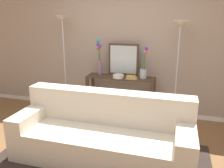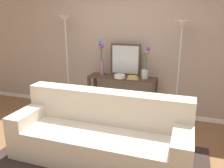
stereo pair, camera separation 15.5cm
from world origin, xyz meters
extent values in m
cube|color=brown|center=(0.00, 0.00, -0.01)|extent=(16.00, 16.00, 0.02)
cube|color=white|center=(0.00, 1.92, 0.04)|extent=(12.00, 0.15, 0.09)
cube|color=tan|center=(0.00, 1.92, 1.35)|extent=(12.00, 0.14, 2.53)
cube|color=#332823|center=(0.09, 0.05, 0.01)|extent=(2.85, 1.65, 0.01)
cube|color=beige|center=(0.09, 0.15, 0.21)|extent=(2.35, 0.85, 0.42)
cube|color=beige|center=(0.09, 0.44, 0.65)|extent=(2.35, 0.26, 0.46)
cube|color=beige|center=(-0.96, 0.15, 0.30)|extent=(0.24, 0.85, 0.60)
cube|color=beige|center=(1.15, 0.15, 0.30)|extent=(0.24, 0.85, 0.60)
cube|color=#473323|center=(-0.02, 1.58, 0.78)|extent=(1.27, 0.34, 0.03)
cube|color=#473323|center=(-0.02, 1.58, 0.15)|extent=(1.17, 0.29, 0.01)
cube|color=#473323|center=(-0.63, 1.44, 0.38)|extent=(0.05, 0.05, 0.77)
cube|color=#473323|center=(0.60, 1.44, 0.38)|extent=(0.05, 0.05, 0.77)
cube|color=#473323|center=(-0.63, 1.73, 0.38)|extent=(0.05, 0.05, 0.77)
cube|color=#473323|center=(0.60, 1.73, 0.38)|extent=(0.05, 0.05, 0.77)
cylinder|color=silver|center=(-1.12, 1.52, 0.01)|extent=(0.26, 0.26, 0.02)
cylinder|color=silver|center=(-1.12, 1.52, 0.91)|extent=(0.02, 0.02, 1.78)
cone|color=silver|center=(-1.12, 1.52, 1.85)|extent=(0.28, 0.28, 0.10)
cylinder|color=silver|center=(0.98, 1.52, 0.01)|extent=(0.26, 0.26, 0.02)
cylinder|color=silver|center=(0.98, 1.52, 0.87)|extent=(0.02, 0.02, 1.69)
cone|color=silver|center=(0.98, 1.52, 1.76)|extent=(0.28, 0.28, 0.10)
cube|color=#473323|center=(0.00, 1.72, 1.09)|extent=(0.57, 0.02, 0.59)
cube|color=silver|center=(0.00, 1.71, 1.09)|extent=(0.50, 0.01, 0.52)
cylinder|color=gray|center=(-0.43, 1.62, 0.94)|extent=(0.08, 0.08, 0.28)
cylinder|color=#3D7538|center=(-0.44, 1.61, 1.26)|extent=(0.04, 0.03, 0.36)
sphere|color=#309FCE|center=(-0.45, 1.59, 1.44)|extent=(0.07, 0.07, 0.07)
cylinder|color=#3D7538|center=(-0.45, 1.62, 1.22)|extent=(0.02, 0.03, 0.29)
sphere|color=#612FCB|center=(-0.46, 1.61, 1.36)|extent=(0.04, 0.04, 0.04)
cylinder|color=#3D7538|center=(-0.43, 1.61, 1.21)|extent=(0.02, 0.02, 0.27)
sphere|color=#7740EA|center=(-0.41, 1.59, 1.35)|extent=(0.07, 0.07, 0.07)
cylinder|color=#3D7538|center=(-0.45, 1.62, 1.19)|extent=(0.01, 0.03, 0.23)
sphere|color=#DD5D4B|center=(-0.47, 1.61, 1.30)|extent=(0.06, 0.06, 0.06)
cylinder|color=#3D7538|center=(-0.44, 1.63, 1.21)|extent=(0.04, 0.02, 0.27)
sphere|color=#C63F80|center=(-0.44, 1.65, 1.35)|extent=(0.06, 0.06, 0.06)
cylinder|color=silver|center=(0.40, 1.59, 0.88)|extent=(0.12, 0.12, 0.16)
cylinder|color=#3D7538|center=(0.42, 1.57, 1.11)|extent=(0.03, 0.04, 0.31)
sphere|color=#DA5C4A|center=(0.43, 1.56, 1.27)|extent=(0.07, 0.07, 0.07)
cylinder|color=#3D7538|center=(0.40, 1.57, 1.12)|extent=(0.05, 0.01, 0.31)
sphere|color=#2398CA|center=(0.40, 1.55, 1.27)|extent=(0.05, 0.05, 0.05)
cylinder|color=#3D7538|center=(0.42, 1.59, 1.14)|extent=(0.02, 0.04, 0.37)
sphere|color=#6135C0|center=(0.44, 1.60, 1.33)|extent=(0.07, 0.07, 0.07)
cylinder|color=silver|center=(-0.03, 1.48, 0.82)|extent=(0.20, 0.20, 0.06)
torus|color=silver|center=(-0.03, 1.48, 0.86)|extent=(0.20, 0.20, 0.01)
cube|color=tan|center=(0.22, 1.48, 0.80)|extent=(0.20, 0.15, 0.02)
cube|color=tan|center=(0.22, 1.47, 0.82)|extent=(0.18, 0.14, 0.02)
cube|color=gold|center=(0.20, 1.48, 0.84)|extent=(0.16, 0.12, 0.02)
cube|color=tan|center=(-0.52, 1.58, 0.06)|extent=(0.04, 0.16, 0.13)
cube|color=#1E7075|center=(-0.47, 1.58, 0.06)|extent=(0.06, 0.18, 0.12)
cube|color=navy|center=(-0.41, 1.58, 0.06)|extent=(0.06, 0.15, 0.11)
cube|color=maroon|center=(-0.35, 1.58, 0.05)|extent=(0.05, 0.15, 0.10)
cube|color=#236033|center=(-0.30, 1.58, 0.06)|extent=(0.04, 0.17, 0.13)
cube|color=#2D2D33|center=(-0.26, 1.58, 0.05)|extent=(0.04, 0.17, 0.10)
cube|color=#BC3328|center=(-0.22, 1.58, 0.05)|extent=(0.04, 0.17, 0.11)
camera|label=1|loc=(1.00, -2.45, 1.86)|focal=37.12mm
camera|label=2|loc=(1.15, -2.41, 1.86)|focal=37.12mm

